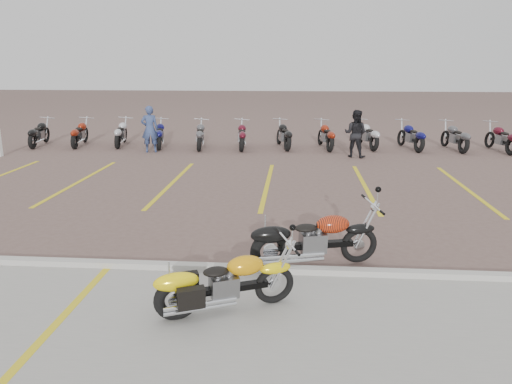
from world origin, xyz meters
TOP-DOWN VIEW (x-y plane):
  - ground at (0.00, 0.00)m, footprint 100.00×100.00m
  - concrete_apron at (0.00, -4.50)m, footprint 60.00×5.00m
  - curb at (0.00, -2.00)m, footprint 60.00×0.18m
  - parking_stripes at (0.00, 4.00)m, footprint 38.00×5.50m
  - apron_stripe at (-2.30, -4.50)m, footprint 0.12×5.00m
  - yellow_cruiser at (-0.18, -3.34)m, footprint 1.86×0.89m
  - flame_cruiser at (1.07, -1.68)m, footprint 2.14×0.70m
  - person_a at (-4.72, 8.85)m, footprint 0.73×0.57m
  - person_b at (2.89, 8.44)m, footprint 1.00×0.91m
  - bg_bike_row at (0.25, 10.14)m, footprint 20.84×2.09m

SIDE VIEW (x-z plane):
  - ground at x=0.00m, z-range 0.00..0.00m
  - parking_stripes at x=0.00m, z-range 0.00..0.01m
  - concrete_apron at x=0.00m, z-range 0.00..0.01m
  - apron_stripe at x=-2.30m, z-range 0.01..0.01m
  - curb at x=0.00m, z-range 0.00..0.12m
  - yellow_cruiser at x=-0.18m, z-range 0.00..0.81m
  - flame_cruiser at x=1.07m, z-range 0.00..0.90m
  - bg_bike_row at x=0.25m, z-range 0.00..1.10m
  - person_b at x=2.89m, z-range 0.00..1.69m
  - person_a at x=-4.72m, z-range 0.00..1.75m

